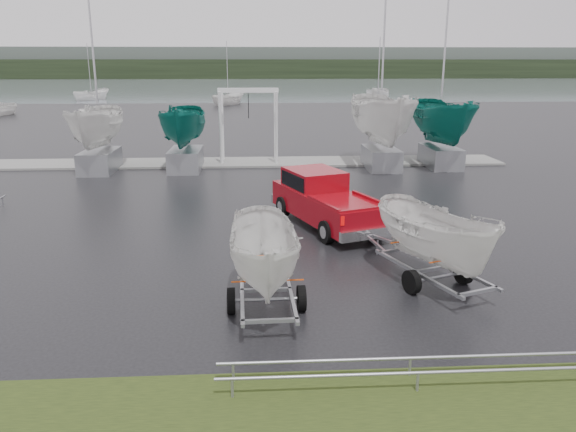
{
  "coord_description": "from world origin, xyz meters",
  "views": [
    {
      "loc": [
        1.25,
        -18.19,
        5.54
      ],
      "look_at": [
        2.18,
        -2.55,
        1.2
      ],
      "focal_mm": 35.0,
      "sensor_mm": 36.0,
      "label": 1
    }
  ],
  "objects_px": {
    "boat_hoist": "(249,115)",
    "pickup_truck": "(322,197)",
    "trailer_hitched": "(440,186)",
    "trailer_parked": "(265,201)"
  },
  "relations": [
    {
      "from": "pickup_truck",
      "to": "trailer_hitched",
      "type": "relative_size",
      "value": 1.2
    },
    {
      "from": "pickup_truck",
      "to": "boat_hoist",
      "type": "xyz_separation_m",
      "value": [
        -2.64,
        12.28,
        1.73
      ]
    },
    {
      "from": "trailer_hitched",
      "to": "boat_hoist",
      "type": "relative_size",
      "value": 1.16
    },
    {
      "from": "boat_hoist",
      "to": "pickup_truck",
      "type": "bearing_deg",
      "value": -77.85
    },
    {
      "from": "pickup_truck",
      "to": "boat_hoist",
      "type": "height_order",
      "value": "boat_hoist"
    },
    {
      "from": "trailer_hitched",
      "to": "trailer_parked",
      "type": "distance_m",
      "value": 4.41
    },
    {
      "from": "trailer_parked",
      "to": "trailer_hitched",
      "type": "bearing_deg",
      "value": 12.86
    },
    {
      "from": "boat_hoist",
      "to": "trailer_parked",
      "type": "bearing_deg",
      "value": -88.44
    },
    {
      "from": "pickup_truck",
      "to": "trailer_parked",
      "type": "relative_size",
      "value": 1.22
    },
    {
      "from": "trailer_hitched",
      "to": "boat_hoist",
      "type": "bearing_deg",
      "value": 84.57
    }
  ]
}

